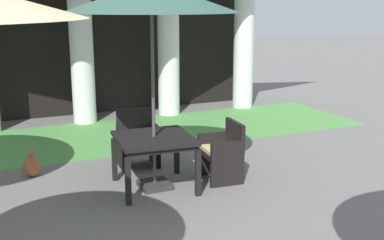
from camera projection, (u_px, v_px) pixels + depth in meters
lawn_strip at (100, 137)px, 9.39m from camera, size 10.80×2.58×0.01m
patio_table_mid_right at (154, 143)px, 6.69m from camera, size 1.10×1.10×0.74m
patio_chair_mid_right_east at (223, 153)px, 7.08m from camera, size 0.55×0.63×0.86m
patio_chair_mid_right_north at (138, 140)px, 7.68m from camera, size 0.64×0.55×0.89m
terracotta_urn at (32, 166)px, 7.25m from camera, size 0.25×0.25×0.39m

